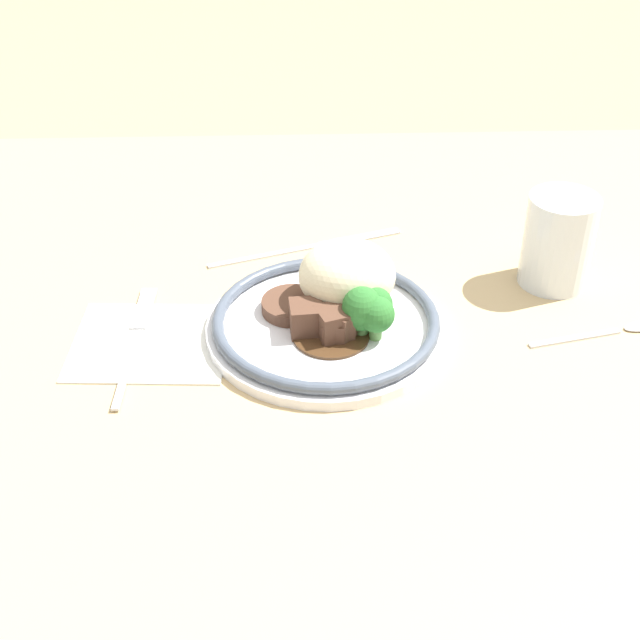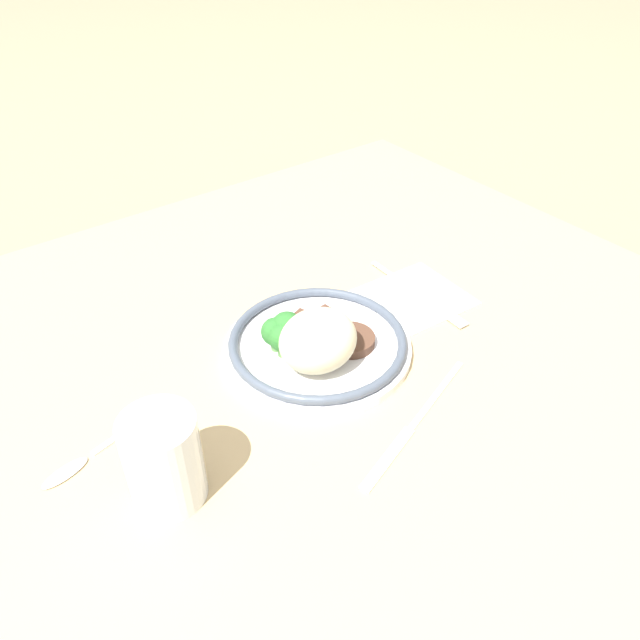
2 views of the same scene
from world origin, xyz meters
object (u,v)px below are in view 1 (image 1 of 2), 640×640
at_px(fork, 137,332).
at_px(juice_glass, 557,246).
at_px(knife, 313,247).
at_px(spoon, 630,328).
at_px(plate, 335,309).

bearing_deg(fork, juice_glass, -77.04).
bearing_deg(knife, spoon, -47.52).
distance_m(fork, knife, 0.24).
height_order(juice_glass, knife, juice_glass).
bearing_deg(fork, knife, -45.48).
bearing_deg(plate, spoon, -2.17).
relative_size(juice_glass, spoon, 0.65).
distance_m(plate, juice_glass, 0.25).
xyz_separation_m(fork, spoon, (0.49, -0.01, -0.00)).
distance_m(plate, fork, 0.20).
bearing_deg(knife, fork, -156.30).
xyz_separation_m(knife, spoon, (0.31, -0.17, 0.00)).
relative_size(plate, spoon, 1.54).
bearing_deg(juice_glass, plate, -161.34).
relative_size(juice_glass, fork, 0.52).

